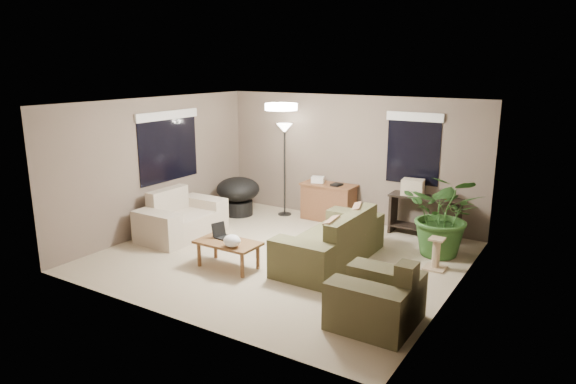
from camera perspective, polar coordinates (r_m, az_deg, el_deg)
The scene contains 20 objects.
room_shell at distance 8.15m, azimuth -0.74°, elevation 1.08°, with size 5.50×5.50×5.50m.
main_sofa at distance 8.21m, azimuth 4.98°, elevation -5.83°, with size 0.95×2.20×0.85m.
throw_pillows at distance 7.99m, azimuth 6.67°, elevation -3.74°, with size 0.36×1.39×0.47m.
loveseat at distance 9.62m, azimuth -11.83°, elevation -3.07°, with size 0.90×1.60×0.85m.
armchair at distance 6.42m, azimuth 9.87°, elevation -11.81°, with size 0.95×1.00×0.85m.
coffee_table at distance 8.01m, azimuth -6.69°, elevation -5.92°, with size 1.00×0.55×0.42m.
laptop at distance 8.14m, azimuth -7.20°, elevation -4.69°, with size 0.40×0.26×0.24m.
plastic_bag at distance 7.73m, azimuth -6.25°, elevation -5.42°, with size 0.27×0.24×0.19m, color white.
desk at distance 10.37m, azimuth 4.51°, elevation -1.10°, with size 1.10×0.50×0.75m.
desk_papers at distance 10.33m, azimuth 3.76°, elevation 1.27°, with size 0.70×0.30×0.12m.
console_table at distance 9.67m, azimuth 14.94°, elevation -2.30°, with size 1.30×0.40×0.75m.
pumpkin at distance 9.48m, azimuth 17.11°, elevation -0.22°, with size 0.23×0.23×0.19m, color orange.
cardboard_box at distance 9.63m, azimuth 13.69°, elevation 0.52°, with size 0.38×0.29×0.29m, color beige.
papasan_chair at distance 10.74m, azimuth -5.56°, elevation -0.12°, with size 1.10×1.10×0.80m.
floor_lamp at distance 10.47m, azimuth -0.39°, elevation 5.90°, with size 0.32×0.32×1.91m.
ceiling_fixture at distance 7.97m, azimuth -0.77°, elevation 9.45°, with size 0.50×0.50×0.10m, color white.
houseplant at distance 8.76m, azimuth 16.99°, elevation -3.39°, with size 1.26×1.40×1.09m, color #2D5923.
cat_scratching_post at distance 8.26m, azimuth 16.11°, elevation -6.82°, with size 0.32×0.32×0.50m.
window_left at distance 9.98m, azimuth -13.17°, elevation 6.22°, with size 0.05×1.56×1.33m.
window_back at distance 9.72m, azimuth 13.80°, elevation 6.00°, with size 1.06×0.05×1.33m.
Camera 1 is at (4.29, -6.69, 3.07)m, focal length 32.00 mm.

